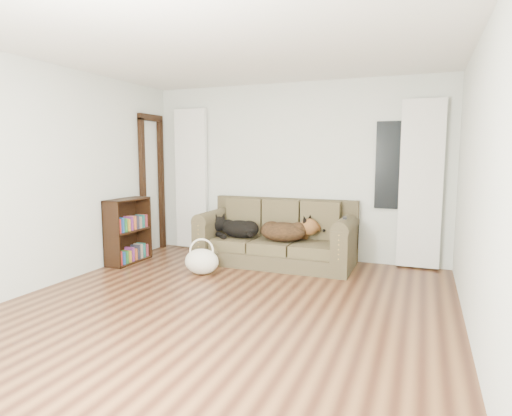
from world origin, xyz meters
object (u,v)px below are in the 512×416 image
(sofa, at_px, (276,232))
(dog_black_lab, at_px, (238,228))
(dog_shepherd, at_px, (286,231))
(tote_bag, at_px, (202,262))
(bookshelf, at_px, (128,228))

(sofa, distance_m, dog_black_lab, 0.57)
(dog_shepherd, distance_m, tote_bag, 1.25)
(sofa, bearing_deg, dog_shepherd, -19.31)
(dog_black_lab, xyz_separation_m, bookshelf, (-1.43, -0.66, 0.02))
(sofa, bearing_deg, tote_bag, -129.41)
(dog_black_lab, bearing_deg, tote_bag, -84.23)
(dog_shepherd, height_order, bookshelf, bookshelf)
(dog_shepherd, relative_size, bookshelf, 0.73)
(sofa, distance_m, bookshelf, 2.12)
(sofa, xyz_separation_m, dog_black_lab, (-0.57, -0.04, 0.03))
(dog_black_lab, height_order, bookshelf, bookshelf)
(sofa, height_order, dog_black_lab, sofa)
(dog_shepherd, bearing_deg, tote_bag, 42.39)
(bookshelf, bearing_deg, dog_black_lab, 21.60)
(bookshelf, bearing_deg, dog_shepherd, 13.12)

